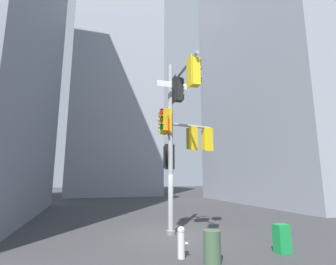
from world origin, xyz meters
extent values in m
plane|color=#38383A|center=(0.00, 0.00, 0.00)|extent=(120.00, 120.00, 0.00)
cube|color=#9399A3|center=(18.75, 9.88, 18.28)|extent=(16.99, 16.99, 36.56)
cube|color=#9399A3|center=(-0.09, 27.72, 15.61)|extent=(12.37, 12.37, 31.21)
cylinder|color=#9EA0A3|center=(0.00, 0.00, 3.83)|extent=(0.23, 0.23, 7.67)
cylinder|color=slate|center=(0.00, 0.00, 0.08)|extent=(0.41, 0.41, 0.16)
cylinder|color=#9EA0A3|center=(-0.06, -1.68, 6.63)|extent=(0.24, 3.36, 0.12)
cylinder|color=#9EA0A3|center=(1.09, 0.19, 4.80)|extent=(2.21, 0.50, 0.12)
cube|color=black|center=(-0.23, -1.17, 6.03)|extent=(0.05, 0.48, 1.14)
cube|color=black|center=(-0.04, -1.17, 6.03)|extent=(0.35, 0.35, 1.00)
cylinder|color=#360605|center=(0.16, -1.18, 6.38)|extent=(0.07, 0.20, 0.20)
cube|color=black|center=(0.17, -1.18, 6.50)|extent=(0.08, 0.22, 0.02)
cylinder|color=yellow|center=(0.16, -1.18, 6.03)|extent=(0.07, 0.20, 0.20)
cube|color=black|center=(0.17, -1.18, 6.15)|extent=(0.08, 0.22, 0.02)
cylinder|color=#06311C|center=(0.16, -1.18, 5.68)|extent=(0.07, 0.20, 0.20)
cube|color=black|center=(0.17, -1.18, 5.80)|extent=(0.08, 0.22, 0.02)
cube|color=yellow|center=(-0.29, -3.01, 6.03)|extent=(0.05, 0.48, 1.14)
cube|color=yellow|center=(-0.10, -3.02, 6.03)|extent=(0.35, 0.35, 1.00)
cylinder|color=#360605|center=(0.10, -3.02, 6.38)|extent=(0.07, 0.20, 0.20)
cube|color=black|center=(0.10, -3.02, 6.50)|extent=(0.08, 0.22, 0.02)
cylinder|color=yellow|center=(0.10, -3.02, 6.03)|extent=(0.07, 0.20, 0.20)
cube|color=black|center=(0.10, -3.02, 6.15)|extent=(0.08, 0.22, 0.02)
cylinder|color=#06311C|center=(0.10, -3.02, 5.68)|extent=(0.07, 0.20, 0.20)
cube|color=black|center=(0.10, -3.02, 5.80)|extent=(0.08, 0.22, 0.02)
cube|color=gold|center=(1.13, 0.00, 4.20)|extent=(0.48, 0.11, 1.14)
cube|color=gold|center=(1.09, 0.19, 4.20)|extent=(0.39, 0.39, 1.00)
cylinder|color=#360605|center=(1.06, 0.38, 4.55)|extent=(0.21, 0.09, 0.20)
cube|color=black|center=(1.06, 0.39, 4.67)|extent=(0.23, 0.11, 0.02)
cylinder|color=#3C2C06|center=(1.06, 0.38, 4.20)|extent=(0.21, 0.09, 0.20)
cube|color=black|center=(1.06, 0.39, 4.32)|extent=(0.23, 0.11, 0.02)
cylinder|color=#19C672|center=(1.06, 0.38, 3.85)|extent=(0.21, 0.09, 0.20)
cube|color=black|center=(1.06, 0.39, 3.97)|extent=(0.23, 0.11, 0.02)
cube|color=yellow|center=(2.00, 0.15, 4.20)|extent=(0.48, 0.11, 1.14)
cube|color=yellow|center=(1.97, 0.34, 4.20)|extent=(0.39, 0.39, 1.00)
cylinder|color=red|center=(1.94, 0.53, 4.55)|extent=(0.21, 0.09, 0.20)
cube|color=black|center=(1.93, 0.54, 4.67)|extent=(0.23, 0.11, 0.02)
cylinder|color=#3C2C06|center=(1.94, 0.53, 4.20)|extent=(0.21, 0.09, 0.20)
cube|color=black|center=(1.93, 0.54, 4.32)|extent=(0.23, 0.11, 0.02)
cylinder|color=#06311C|center=(1.94, 0.53, 3.85)|extent=(0.21, 0.09, 0.20)
cube|color=black|center=(1.93, 0.54, 3.97)|extent=(0.23, 0.11, 0.02)
cube|color=yellow|center=(-0.11, 0.06, 4.85)|extent=(0.25, 0.44, 1.14)
cube|color=yellow|center=(-0.28, 0.14, 4.85)|extent=(0.46, 0.46, 1.00)
cylinder|color=#360605|center=(-0.45, 0.24, 5.20)|extent=(0.15, 0.21, 0.20)
cube|color=black|center=(-0.46, 0.24, 5.32)|extent=(0.17, 0.23, 0.02)
cylinder|color=#3C2C06|center=(-0.45, 0.24, 4.85)|extent=(0.15, 0.21, 0.20)
cube|color=black|center=(-0.46, 0.24, 4.97)|extent=(0.17, 0.23, 0.02)
cylinder|color=#19C672|center=(-0.45, 0.24, 4.50)|extent=(0.15, 0.21, 0.20)
cube|color=black|center=(-0.46, 0.24, 4.62)|extent=(0.17, 0.23, 0.02)
cube|color=black|center=(-0.01, 0.12, 3.31)|extent=(0.48, 0.06, 1.14)
cube|color=black|center=(-0.02, 0.31, 3.31)|extent=(0.36, 0.36, 1.00)
cylinder|color=#360605|center=(-0.04, 0.51, 3.66)|extent=(0.20, 0.07, 0.20)
cube|color=black|center=(-0.04, 0.52, 3.78)|extent=(0.22, 0.09, 0.02)
cylinder|color=yellow|center=(-0.04, 0.51, 3.31)|extent=(0.20, 0.07, 0.20)
cube|color=black|center=(-0.04, 0.52, 3.43)|extent=(0.22, 0.09, 0.02)
cylinder|color=#06311C|center=(-0.04, 0.51, 2.96)|extent=(0.20, 0.07, 0.20)
cube|color=black|center=(-0.04, 0.52, 3.08)|extent=(0.22, 0.09, 0.02)
cube|color=gold|center=(-0.12, -0.04, 4.93)|extent=(0.19, 0.46, 1.14)
cube|color=gold|center=(-0.29, -0.10, 4.93)|extent=(0.43, 0.43, 1.00)
cylinder|color=red|center=(-0.48, -0.17, 5.28)|extent=(0.12, 0.21, 0.20)
cube|color=black|center=(-0.49, -0.17, 5.40)|extent=(0.14, 0.23, 0.02)
cylinder|color=#3C2C06|center=(-0.48, -0.17, 4.93)|extent=(0.12, 0.21, 0.20)
cube|color=black|center=(-0.49, -0.17, 5.05)|extent=(0.14, 0.23, 0.02)
cylinder|color=#06311C|center=(-0.48, -0.17, 4.58)|extent=(0.12, 0.21, 0.20)
cube|color=black|center=(-0.49, -0.17, 4.70)|extent=(0.14, 0.23, 0.02)
cube|color=white|center=(0.02, -0.35, 6.56)|extent=(1.56, 0.11, 0.28)
cube|color=#19479E|center=(0.02, -0.35, 6.56)|extent=(1.51, 0.10, 0.24)
cube|color=red|center=(-0.22, -0.01, 4.71)|extent=(0.06, 0.64, 0.80)
cube|color=white|center=(-0.22, -0.01, 4.71)|extent=(0.05, 0.60, 0.76)
cube|color=black|center=(-0.21, 0.07, 3.27)|extent=(0.21, 0.57, 0.72)
cube|color=white|center=(-0.21, 0.07, 3.27)|extent=(0.20, 0.53, 0.68)
cylinder|color=silver|center=(-0.70, -3.14, 0.37)|extent=(0.22, 0.22, 0.74)
sphere|color=silver|center=(-0.70, -3.14, 0.80)|extent=(0.23, 0.23, 0.23)
cylinder|color=silver|center=(-0.54, -3.14, 0.40)|extent=(0.10, 0.09, 0.09)
cube|color=#198C3F|center=(2.58, -3.61, 0.44)|extent=(0.44, 0.36, 0.88)
cube|color=black|center=(2.81, -3.61, 0.61)|extent=(0.01, 0.29, 0.32)
cylinder|color=#3F593F|center=(-0.03, -3.84, 0.44)|extent=(0.49, 0.49, 0.89)
camera|label=1|loc=(-3.48, -10.62, 2.35)|focal=26.70mm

